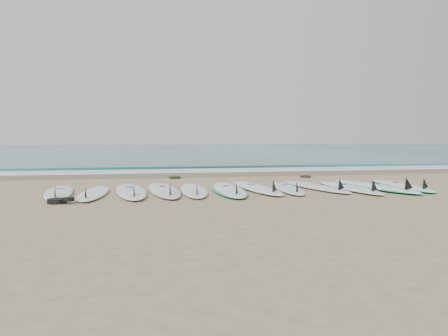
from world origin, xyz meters
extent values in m
plane|color=#9C8865|center=(0.00, 0.00, 0.00)|extent=(120.00, 120.00, 0.00)
cube|color=#1D5C63|center=(0.00, 32.50, 0.01)|extent=(120.00, 55.00, 0.03)
cube|color=brown|center=(0.00, 4.10, 0.01)|extent=(120.00, 1.80, 0.01)
cube|color=silver|center=(0.00, 5.50, 0.02)|extent=(120.00, 1.40, 0.04)
cube|color=#1D5C63|center=(0.00, 7.00, 0.05)|extent=(120.00, 1.00, 0.10)
ellipsoid|color=white|center=(-3.69, 0.12, 0.04)|extent=(0.79, 2.56, 0.08)
cone|color=black|center=(-3.60, -0.79, 0.19)|extent=(0.24, 0.29, 0.27)
cylinder|color=navy|center=(-3.72, 0.36, 0.09)|extent=(0.16, 0.16, 0.01)
ellipsoid|color=white|center=(-3.00, -0.13, 0.04)|extent=(0.61, 2.40, 0.08)
cone|color=black|center=(-3.05, -0.99, 0.18)|extent=(0.21, 0.26, 0.25)
ellipsoid|color=white|center=(-2.30, 0.04, 0.05)|extent=(0.80, 2.86, 0.09)
cone|color=black|center=(-2.22, -0.98, 0.21)|extent=(0.26, 0.32, 0.30)
cylinder|color=navy|center=(-2.32, 0.31, 0.10)|extent=(0.17, 0.17, 0.01)
ellipsoid|color=white|center=(-1.64, 0.08, 0.05)|extent=(0.75, 2.80, 0.09)
cone|color=black|center=(-1.57, -0.93, 0.21)|extent=(0.25, 0.31, 0.30)
cylinder|color=navy|center=(-1.65, 0.35, 0.09)|extent=(0.17, 0.17, 0.01)
ellipsoid|color=white|center=(-1.03, 0.00, 0.04)|extent=(0.67, 2.58, 0.08)
cone|color=black|center=(-1.08, -0.94, 0.19)|extent=(0.23, 0.28, 0.27)
ellipsoid|color=white|center=(-0.31, -0.06, 0.05)|extent=(0.69, 2.72, 0.09)
ellipsoid|color=#12C379|center=(-0.31, -0.06, 0.04)|extent=(0.78, 2.75, 0.06)
cone|color=black|center=(-0.35, -1.04, 0.20)|extent=(0.24, 0.30, 0.29)
cylinder|color=navy|center=(-0.29, 0.20, 0.09)|extent=(0.16, 0.16, 0.01)
ellipsoid|color=white|center=(0.34, 0.13, 0.05)|extent=(0.80, 2.80, 0.09)
cone|color=black|center=(0.42, -0.87, 0.21)|extent=(0.26, 0.31, 0.29)
cylinder|color=navy|center=(0.31, 0.40, 0.09)|extent=(0.17, 0.17, 0.01)
ellipsoid|color=white|center=(0.99, -0.01, 0.04)|extent=(0.79, 2.48, 0.08)
cone|color=black|center=(0.88, -0.89, 0.18)|extent=(0.24, 0.28, 0.26)
cylinder|color=navy|center=(1.02, 0.22, 0.08)|extent=(0.16, 0.16, 0.01)
ellipsoid|color=silver|center=(1.67, 0.13, 0.04)|extent=(0.98, 2.65, 0.08)
cone|color=black|center=(1.83, -0.80, 0.20)|extent=(0.26, 0.31, 0.28)
ellipsoid|color=white|center=(2.33, -0.18, 0.04)|extent=(0.67, 2.61, 0.08)
cone|color=black|center=(2.37, -1.13, 0.20)|extent=(0.23, 0.29, 0.28)
cylinder|color=navy|center=(2.31, 0.07, 0.09)|extent=(0.16, 0.16, 0.01)
ellipsoid|color=white|center=(2.96, -0.08, 0.05)|extent=(1.02, 2.88, 0.09)
ellipsoid|color=#12C379|center=(2.96, -0.08, 0.04)|extent=(1.12, 2.92, 0.07)
cone|color=black|center=(3.12, -1.10, 0.21)|extent=(0.28, 0.34, 0.30)
ellipsoid|color=white|center=(3.68, -0.02, 0.04)|extent=(0.75, 2.63, 0.08)
ellipsoid|color=#12C379|center=(3.68, -0.02, 0.04)|extent=(0.84, 2.65, 0.06)
cone|color=black|center=(3.60, -0.96, 0.20)|extent=(0.24, 0.29, 0.28)
cylinder|color=navy|center=(3.70, 0.23, 0.09)|extent=(0.16, 0.16, 0.01)
ellipsoid|color=black|center=(-1.18, 3.06, 0.04)|extent=(0.36, 0.28, 0.07)
ellipsoid|color=black|center=(2.47, 2.70, 0.03)|extent=(0.34, 0.27, 0.07)
cylinder|color=black|center=(-3.51, -1.11, 0.04)|extent=(0.32, 0.32, 0.08)
cylinder|color=black|center=(-3.31, -1.21, 0.08)|extent=(0.20, 0.20, 0.06)
camera|label=1|loc=(-2.09, -8.91, 1.12)|focal=35.00mm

